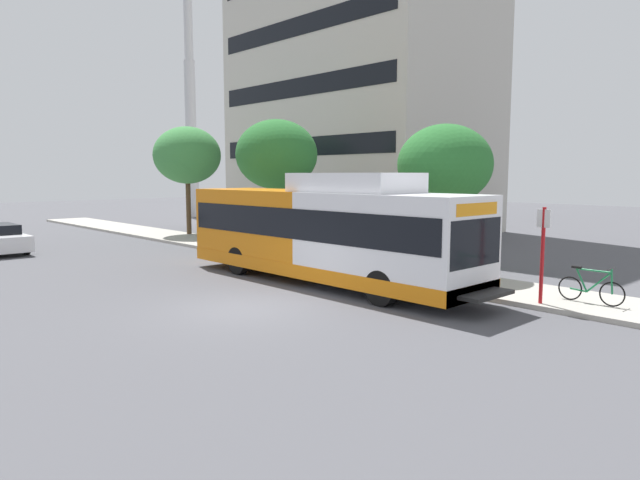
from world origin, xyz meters
The scene contains 10 objects.
ground_plane centered at (0.00, 8.00, 0.00)m, with size 120.00×120.00×0.00m, color #4C4C51.
sidewalk_curb centered at (7.00, 6.00, 0.07)m, with size 3.00×56.00×0.14m, color #A8A399.
transit_bus centered at (4.02, 1.18, 1.70)m, with size 2.58×12.25×3.65m.
bus_stop_sign_pole centered at (5.81, -5.46, 1.65)m, with size 0.10×0.36×2.60m.
bicycle_parked centered at (6.81, -6.37, 0.56)m, with size 0.52×1.76×1.02m.
street_tree_near_stop centered at (8.07, -0.74, 3.93)m, with size 3.31×3.31×5.22m.
street_tree_mid_block centered at (8.19, 8.81, 4.53)m, with size 3.87×3.87×6.05m.
street_tree_far_block centered at (8.15, 17.02, 4.70)m, with size 3.87×3.87×6.22m.
apartment_tower_backdrop centered at (18.89, 13.53, 12.27)m, with size 10.30×16.04×24.54m.
lattice_comm_tower centered at (16.19, 30.25, 9.47)m, with size 1.10×1.10×28.51m.
Camera 1 is at (-8.71, -12.27, 3.59)m, focal length 31.61 mm.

